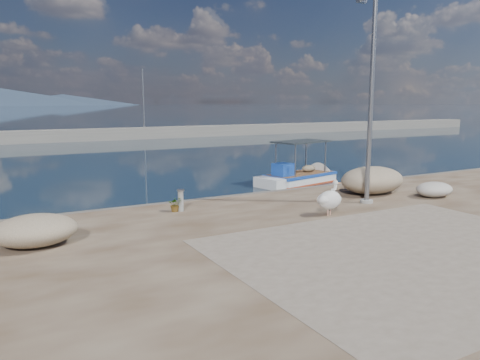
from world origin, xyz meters
name	(u,v)px	position (x,y,z in m)	size (l,w,h in m)	color
ground	(305,245)	(0.00, 0.00, 0.00)	(1400.00, 1400.00, 0.00)	#162635
quay_patch	(417,252)	(1.00, -3.00, 0.50)	(9.00, 7.00, 0.01)	gray
breakwater	(68,135)	(0.00, 40.00, 0.60)	(120.00, 2.20, 7.50)	gray
boat_right	(300,179)	(5.90, 8.35, 0.19)	(5.33, 2.73, 2.45)	white
pelican	(330,199)	(1.53, 0.82, 1.01)	(1.13, 0.71, 1.08)	tan
lamp_post	(370,107)	(3.86, 1.66, 3.80)	(0.44, 0.96, 7.00)	gray
bollard_near	(181,199)	(-2.31, 3.57, 0.89)	(0.24, 0.24, 0.72)	gray
potted_plant	(175,204)	(-2.48, 3.60, 0.74)	(0.43, 0.37, 0.48)	#33722D
net_pile_c	(372,180)	(5.24, 2.79, 1.02)	(2.65, 1.89, 1.04)	#BEA88D
net_pile_b	(35,230)	(-6.80, 1.85, 0.89)	(2.00, 1.55, 0.78)	#BEA88D
net_pile_d	(434,189)	(6.79, 1.18, 0.78)	(1.48, 1.11, 0.56)	beige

